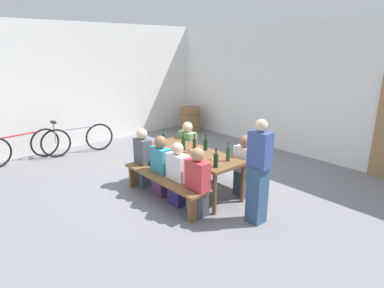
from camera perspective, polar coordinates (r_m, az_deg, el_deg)
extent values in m
plane|color=slate|center=(6.12, 0.00, -8.09)|extent=(24.00, 24.00, 0.00)
cube|color=white|center=(8.31, 18.64, 9.19)|extent=(14.00, 0.20, 3.20)
cube|color=white|center=(9.26, -17.84, 9.95)|extent=(0.20, 7.35, 3.20)
cube|color=brown|center=(5.85, 0.00, -1.64)|extent=(2.03, 0.80, 0.05)
cylinder|color=brown|center=(6.49, -7.70, -3.42)|extent=(0.07, 0.07, 0.70)
cylinder|color=brown|center=(5.14, 4.01, -8.88)|extent=(0.07, 0.07, 0.70)
cylinder|color=brown|center=(6.86, -2.97, -2.16)|extent=(0.07, 0.07, 0.70)
cylinder|color=brown|center=(5.60, 8.98, -6.83)|extent=(0.07, 0.07, 0.70)
cube|color=brown|center=(5.55, -5.49, -6.02)|extent=(1.93, 0.30, 0.04)
cube|color=brown|center=(6.31, -10.03, -5.54)|extent=(0.06, 0.24, 0.41)
cube|color=brown|center=(5.03, 0.44, -11.29)|extent=(0.06, 0.24, 0.41)
cube|color=brown|center=(6.40, 4.74, -2.84)|extent=(1.93, 0.30, 0.04)
cube|color=brown|center=(7.07, -0.31, -2.79)|extent=(0.06, 0.24, 0.41)
cube|color=brown|center=(5.96, 10.66, -6.95)|extent=(0.06, 0.24, 0.41)
cylinder|color=#234C2D|center=(5.38, 6.40, -1.79)|extent=(0.07, 0.07, 0.24)
cylinder|color=#234C2D|center=(5.34, 6.45, -0.19)|extent=(0.02, 0.02, 0.08)
cylinder|color=black|center=(5.32, 6.47, 0.28)|extent=(0.03, 0.03, 0.01)
cylinder|color=#332814|center=(5.80, 0.43, -0.28)|extent=(0.07, 0.07, 0.25)
cylinder|color=#332814|center=(5.75, 0.43, 1.29)|extent=(0.02, 0.02, 0.08)
cylinder|color=black|center=(5.74, 0.43, 1.74)|extent=(0.03, 0.03, 0.01)
cylinder|color=#194723|center=(6.35, -5.04, 1.00)|extent=(0.06, 0.06, 0.21)
cylinder|color=#194723|center=(6.31, -5.07, 2.28)|extent=(0.02, 0.02, 0.08)
cylinder|color=black|center=(6.30, -5.08, 2.69)|extent=(0.02, 0.02, 0.01)
cylinder|color=#143319|center=(5.93, 2.42, -0.12)|extent=(0.08, 0.08, 0.20)
cylinder|color=#143319|center=(5.89, 2.43, 1.24)|extent=(0.03, 0.03, 0.09)
cylinder|color=black|center=(5.88, 2.44, 1.70)|extent=(0.03, 0.03, 0.01)
cylinder|color=#143319|center=(5.09, 4.24, -2.96)|extent=(0.08, 0.08, 0.22)
cylinder|color=#143319|center=(5.04, 4.27, -1.34)|extent=(0.03, 0.03, 0.08)
cylinder|color=black|center=(5.03, 4.29, -0.83)|extent=(0.03, 0.03, 0.01)
cylinder|color=#194723|center=(5.94, -1.52, 0.12)|extent=(0.07, 0.07, 0.24)
cylinder|color=#194723|center=(5.90, -1.53, 1.59)|extent=(0.03, 0.03, 0.08)
cylinder|color=black|center=(5.89, -1.54, 2.00)|extent=(0.03, 0.03, 0.01)
cylinder|color=silver|center=(5.95, -0.04, -1.06)|extent=(0.06, 0.06, 0.01)
cylinder|color=silver|center=(5.93, -0.04, -0.73)|extent=(0.01, 0.01, 0.07)
cone|color=beige|center=(5.91, -0.04, 0.03)|extent=(0.06, 0.06, 0.10)
cylinder|color=silver|center=(5.68, -2.59, -1.96)|extent=(0.06, 0.06, 0.01)
cylinder|color=silver|center=(5.66, -2.59, -1.60)|extent=(0.01, 0.01, 0.07)
cone|color=maroon|center=(5.64, -2.60, -0.86)|extent=(0.08, 0.08, 0.08)
cylinder|color=silver|center=(5.46, 3.94, -2.76)|extent=(0.06, 0.06, 0.01)
cylinder|color=silver|center=(5.44, 3.95, -2.33)|extent=(0.01, 0.01, 0.08)
cone|color=#D18C93|center=(5.42, 3.96, -1.49)|extent=(0.06, 0.06, 0.09)
cube|color=#474D65|center=(6.32, -8.55, -5.24)|extent=(0.26, 0.24, 0.45)
cube|color=#4C515B|center=(6.16, -8.73, -1.25)|extent=(0.35, 0.20, 0.47)
sphere|color=beige|center=(6.07, -8.87, 1.81)|extent=(0.21, 0.21, 0.21)
cube|color=#582C59|center=(5.87, -5.42, -6.90)|extent=(0.29, 0.24, 0.45)
cube|color=teal|center=(5.70, -5.54, -2.80)|extent=(0.38, 0.20, 0.44)
sphere|color=#846047|center=(5.60, -5.63, 0.37)|extent=(0.22, 0.22, 0.22)
cube|color=navy|center=(5.52, -2.49, -8.43)|extent=(0.30, 0.24, 0.45)
cube|color=silver|center=(5.34, -2.55, -4.09)|extent=(0.40, 0.20, 0.44)
sphere|color=beige|center=(5.24, -2.59, -0.79)|extent=(0.20, 0.20, 0.20)
cube|color=#45454F|center=(5.18, 0.96, -10.19)|extent=(0.30, 0.24, 0.45)
cube|color=#C6383D|center=(4.99, 0.98, -5.52)|extent=(0.40, 0.20, 0.46)
sphere|color=#A87A5B|center=(4.87, 1.00, -1.86)|extent=(0.21, 0.21, 0.21)
cube|color=#294C56|center=(6.91, -0.78, -3.09)|extent=(0.29, 0.24, 0.45)
cube|color=#729966|center=(6.77, -0.79, 0.41)|extent=(0.39, 0.20, 0.43)
sphere|color=beige|center=(6.69, -0.81, 3.06)|extent=(0.21, 0.21, 0.21)
cube|color=#365065|center=(5.90, 9.05, -6.92)|extent=(0.27, 0.24, 0.45)
cube|color=silver|center=(5.73, 9.26, -2.74)|extent=(0.36, 0.20, 0.46)
sphere|color=#846047|center=(5.63, 9.41, 0.49)|extent=(0.21, 0.21, 0.21)
cube|color=#2F4F72|center=(4.99, 11.44, -8.82)|extent=(0.24, 0.24, 0.89)
cube|color=#384C8C|center=(4.73, 11.94, -0.99)|extent=(0.32, 0.20, 0.54)
sphere|color=beige|center=(4.64, 12.20, 3.25)|extent=(0.18, 0.18, 0.18)
cylinder|color=olive|center=(10.16, -0.28, 4.37)|extent=(0.61, 0.61, 0.78)
torus|color=#4C4C51|center=(10.12, -0.28, 5.45)|extent=(0.65, 0.65, 0.02)
torus|color=#4C4C51|center=(10.21, -0.28, 3.30)|extent=(0.65, 0.65, 0.02)
torus|color=black|center=(8.64, -16.08, 1.21)|extent=(0.15, 0.70, 0.70)
torus|color=black|center=(8.42, -22.96, 0.12)|extent=(0.15, 0.70, 0.70)
cylinder|color=#99999E|center=(8.44, -19.67, 2.63)|extent=(0.17, 0.90, 0.04)
cylinder|color=#99999E|center=(8.36, -23.15, 1.76)|extent=(0.03, 0.03, 0.50)
cube|color=black|center=(8.30, -23.37, 3.56)|extent=(0.20, 0.08, 0.05)
torus|color=black|center=(8.59, -24.58, 0.23)|extent=(0.12, 0.70, 0.70)
cylinder|color=#B21E1E|center=(8.34, -28.28, 1.41)|extent=(0.13, 0.93, 0.04)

